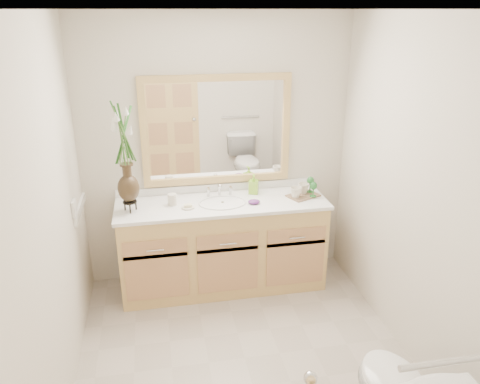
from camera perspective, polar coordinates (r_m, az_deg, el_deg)
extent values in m
plane|color=#BFB1A3|center=(3.66, 0.57, -19.56)|extent=(2.60, 2.60, 0.00)
cube|color=white|center=(2.76, 0.77, 21.41)|extent=(2.40, 2.60, 0.02)
cube|color=beige|center=(4.22, -2.85, 4.87)|extent=(2.40, 0.02, 2.40)
cube|color=beige|center=(1.93, 8.69, -17.33)|extent=(2.40, 0.02, 2.40)
cube|color=beige|center=(3.03, -22.22, -3.61)|extent=(0.02, 2.60, 2.40)
cube|color=beige|center=(3.44, 20.65, -0.44)|extent=(0.02, 2.60, 2.40)
cube|color=tan|center=(4.26, -2.11, -6.59)|extent=(1.80, 0.55, 0.80)
cube|color=white|center=(4.08, -2.19, -1.44)|extent=(1.84, 0.57, 0.03)
ellipsoid|color=white|center=(4.08, -2.14, -2.06)|extent=(0.38, 0.30, 0.12)
cylinder|color=silver|center=(4.20, -2.53, 0.27)|extent=(0.02, 0.02, 0.11)
cylinder|color=silver|center=(4.20, -3.88, -0.01)|extent=(0.02, 0.02, 0.08)
cylinder|color=silver|center=(4.22, -1.19, 0.18)|extent=(0.02, 0.02, 0.08)
cube|color=white|center=(4.15, -2.87, 7.51)|extent=(1.20, 0.01, 0.85)
cube|color=tan|center=(4.06, -2.98, 13.74)|extent=(1.32, 0.04, 0.06)
cube|color=tan|center=(4.27, -2.74, 1.56)|extent=(1.32, 0.04, 0.06)
cube|color=tan|center=(4.11, -11.66, 6.95)|extent=(0.06, 0.04, 0.85)
cube|color=tan|center=(4.27, 5.62, 7.85)|extent=(0.06, 0.04, 0.85)
cube|color=white|center=(3.80, -19.57, -1.81)|extent=(0.02, 0.12, 0.12)
cylinder|color=silver|center=(2.40, 24.89, -18.15)|extent=(0.55, 0.03, 0.03)
cylinder|color=black|center=(3.97, -13.28, -1.17)|extent=(0.11, 0.11, 0.01)
ellipsoid|color=black|center=(3.93, -13.43, 0.46)|extent=(0.18, 0.18, 0.23)
cylinder|color=black|center=(3.88, -13.61, 2.48)|extent=(0.07, 0.07, 0.10)
cylinder|color=#4C7A33|center=(3.80, -13.96, 6.34)|extent=(0.06, 0.06, 0.42)
cylinder|color=beige|center=(4.05, -8.27, -0.90)|extent=(0.08, 0.08, 0.10)
cylinder|color=beige|center=(3.97, -6.36, -1.89)|extent=(0.11, 0.11, 0.01)
cube|color=beige|center=(3.97, -6.37, -1.66)|extent=(0.07, 0.05, 0.02)
imported|color=#8FD331|center=(4.24, 1.67, 0.88)|extent=(0.10, 0.10, 0.16)
ellipsoid|color=#5D2672|center=(4.04, 1.71, -1.19)|extent=(0.13, 0.12, 0.04)
cube|color=brown|center=(4.24, 7.70, -0.44)|extent=(0.32, 0.28, 0.01)
imported|color=beige|center=(4.15, 6.81, -0.01)|extent=(0.10, 0.10, 0.10)
imported|color=beige|center=(4.25, 7.74, 0.49)|extent=(0.10, 0.10, 0.10)
cylinder|color=#226829|center=(4.21, 8.89, -0.49)|extent=(0.06, 0.06, 0.01)
cylinder|color=#226829|center=(4.20, 8.92, 0.05)|extent=(0.01, 0.01, 0.09)
ellipsoid|color=#226829|center=(4.18, 8.96, 0.75)|extent=(0.06, 0.06, 0.07)
cylinder|color=#226829|center=(4.31, 8.52, 0.06)|extent=(0.06, 0.06, 0.01)
cylinder|color=#226829|center=(4.30, 8.55, 0.63)|extent=(0.01, 0.01, 0.09)
ellipsoid|color=#226829|center=(4.28, 8.59, 1.37)|extent=(0.07, 0.07, 0.08)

